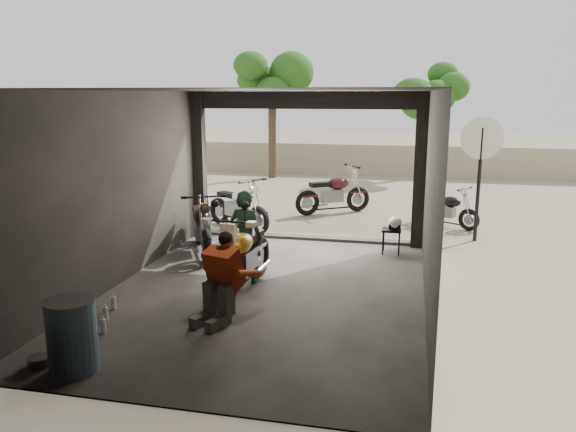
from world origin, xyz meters
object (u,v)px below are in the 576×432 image
at_px(mechanic, 218,281).
at_px(main_bike, 244,252).
at_px(outside_bike_c, 447,206).
at_px(helmet, 395,223).
at_px(outside_bike_a, 238,203).
at_px(outside_bike_b, 333,190).
at_px(stool, 392,233).
at_px(oil_drum, 72,337).
at_px(rider, 245,237).
at_px(left_bike, 202,222).
at_px(sign_post, 481,157).

bearing_deg(mechanic, main_bike, 109.21).
height_order(outside_bike_c, helmet, outside_bike_c).
relative_size(outside_bike_a, outside_bike_b, 0.97).
xyz_separation_m(outside_bike_b, stool, (1.68, -3.65, -0.20)).
bearing_deg(outside_bike_c, mechanic, -174.86).
xyz_separation_m(outside_bike_c, helmet, (-1.14, -2.73, 0.15)).
height_order(main_bike, oil_drum, main_bike).
bearing_deg(helmet, outside_bike_a, 149.57).
height_order(stool, helmet, helmet).
height_order(main_bike, mechanic, main_bike).
bearing_deg(main_bike, rider, 106.90).
height_order(left_bike, helmet, left_bike).
height_order(mechanic, sign_post, sign_post).
relative_size(left_bike, helmet, 6.60).
height_order(outside_bike_a, sign_post, sign_post).
distance_m(rider, stool, 3.29).
relative_size(main_bike, left_bike, 1.04).
relative_size(outside_bike_a, stool, 3.53).
xyz_separation_m(left_bike, mechanic, (1.49, -3.24, -0.02)).
relative_size(left_bike, outside_bike_c, 1.28).
relative_size(rider, mechanic, 1.29).
distance_m(main_bike, oil_drum, 3.27).
xyz_separation_m(oil_drum, sign_post, (5.12, 7.21, 1.40)).
height_order(outside_bike_c, oil_drum, outside_bike_c).
height_order(main_bike, helmet, main_bike).
height_order(main_bike, sign_post, sign_post).
height_order(outside_bike_b, oil_drum, outside_bike_b).
height_order(left_bike, mechanic, left_bike).
xyz_separation_m(stool, oil_drum, (-3.37, -5.74, -0.01)).
xyz_separation_m(outside_bike_a, helmet, (3.69, -1.44, 0.03)).
bearing_deg(sign_post, rider, -150.41).
height_order(outside_bike_a, mechanic, outside_bike_a).
bearing_deg(outside_bike_b, outside_bike_a, 104.92).
height_order(rider, mechanic, rider).
height_order(outside_bike_b, outside_bike_c, outside_bike_b).
bearing_deg(helmet, outside_bike_b, 106.12).
distance_m(outside_bike_a, helmet, 3.96).
bearing_deg(left_bike, sign_post, -4.54).
bearing_deg(oil_drum, left_bike, 93.83).
relative_size(main_bike, mechanic, 1.61).
relative_size(mechanic, oil_drum, 1.43).
xyz_separation_m(stool, sign_post, (1.75, 1.47, 1.39)).
xyz_separation_m(outside_bike_a, oil_drum, (0.27, -7.15, -0.19)).
bearing_deg(outside_bike_c, helmet, -170.63).
relative_size(outside_bike_b, rider, 1.19).
relative_size(outside_bike_c, sign_post, 0.55).
xyz_separation_m(stool, helmet, (0.06, -0.03, 0.20)).
relative_size(main_bike, sign_post, 0.74).
bearing_deg(outside_bike_b, rider, 139.65).
bearing_deg(helmet, oil_drum, -130.16).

